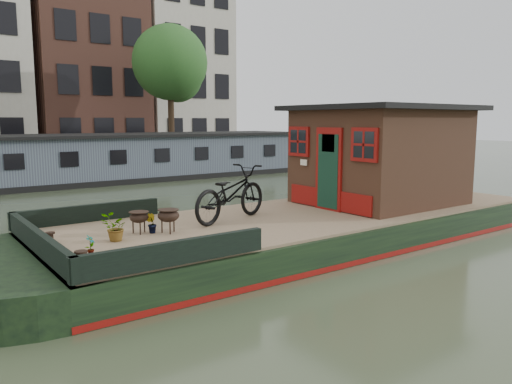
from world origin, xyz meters
TOP-DOWN VIEW (x-y plane):
  - ground at (0.00, 0.00)m, footprint 120.00×120.00m
  - houseboat_hull at (-1.33, 0.00)m, footprint 14.01×4.02m
  - houseboat_deck at (0.00, 0.00)m, footprint 11.80×3.80m
  - bow_bulwark at (-5.07, 0.00)m, footprint 3.00×4.00m
  - cabin at (2.19, 0.00)m, footprint 4.00×3.50m
  - bicycle at (-2.08, 0.32)m, footprint 2.28×1.37m
  - potted_plant_b at (-3.91, 0.18)m, footprint 0.25×0.25m
  - potted_plant_c at (-4.69, -0.04)m, footprint 0.44×0.39m
  - potted_plant_e at (-5.32, -0.71)m, footprint 0.20×0.20m
  - brazier_front at (-4.10, 0.28)m, footprint 0.45×0.45m
  - brazier_rear at (-3.65, 0.00)m, footprint 0.50×0.50m
  - bollard_port at (-5.60, 0.54)m, footprint 0.16×0.16m
  - bollard_stbd at (-5.60, -1.16)m, footprint 0.19×0.19m
  - far_houseboat at (0.00, 14.00)m, footprint 20.40×4.40m
  - quay at (0.00, 20.50)m, footprint 60.00×6.00m
  - townhouse_row at (0.15, 27.50)m, footprint 27.25×8.00m
  - tree_right at (6.14, 19.07)m, footprint 4.40×4.40m

SIDE VIEW (x-z plane):
  - ground at x=0.00m, z-range 0.00..0.00m
  - houseboat_hull at x=-1.33m, z-range -0.03..0.57m
  - quay at x=0.00m, z-range 0.00..0.90m
  - houseboat_deck at x=0.00m, z-range 0.60..0.65m
  - bollard_port at x=-5.60m, z-range 0.65..0.83m
  - bollard_stbd at x=-5.60m, z-range 0.65..0.86m
  - potted_plant_e at x=-5.32m, z-range 0.65..0.98m
  - bow_bulwark at x=-5.07m, z-range 0.65..1.00m
  - potted_plant_b at x=-3.91m, z-range 0.65..1.01m
  - brazier_front at x=-4.10m, z-range 0.65..1.06m
  - brazier_rear at x=-3.65m, z-range 0.65..1.09m
  - potted_plant_c at x=-4.69m, z-range 0.65..1.13m
  - far_houseboat at x=0.00m, z-range -0.09..2.02m
  - bicycle at x=-2.08m, z-range 0.65..1.78m
  - cabin at x=2.19m, z-range 0.67..3.09m
  - tree_right at x=6.14m, z-range 2.19..9.59m
  - townhouse_row at x=0.15m, z-range -0.35..16.15m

